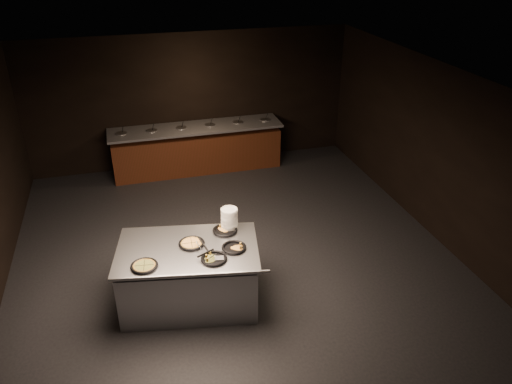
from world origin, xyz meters
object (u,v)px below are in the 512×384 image
at_px(serving_counter, 189,277).
at_px(plate_stack, 229,218).
at_px(pan_cheese_whole, 192,243).
at_px(pan_veggie_whole, 144,266).

xyz_separation_m(serving_counter, plate_stack, (0.67, 0.36, 0.63)).
bearing_deg(pan_cheese_whole, plate_stack, 25.75).
bearing_deg(plate_stack, serving_counter, -151.67).
distance_m(serving_counter, pan_veggie_whole, 0.82).
bearing_deg(plate_stack, pan_cheese_whole, -154.25).
bearing_deg(pan_cheese_whole, serving_counter, -134.68).
bearing_deg(pan_veggie_whole, serving_counter, 24.90).
height_order(plate_stack, pan_veggie_whole, plate_stack).
distance_m(pan_veggie_whole, pan_cheese_whole, 0.75).
xyz_separation_m(plate_stack, pan_veggie_whole, (-1.27, -0.64, -0.13)).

